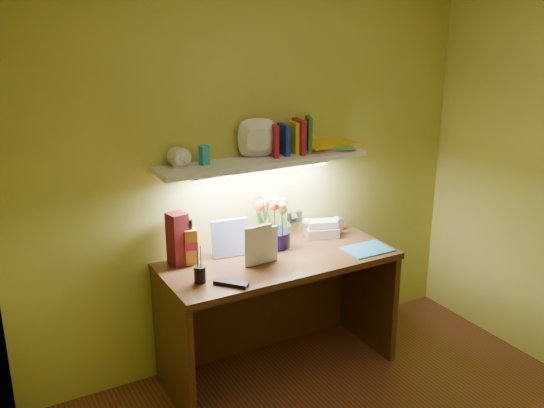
# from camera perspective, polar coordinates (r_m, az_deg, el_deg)

# --- Properties ---
(desk) EXTENTS (1.40, 0.60, 0.75)m
(desk) POSITION_cam_1_polar(r_m,az_deg,el_deg) (3.75, 0.64, -10.38)
(desk) COLOR #3C2210
(desk) RESTS_ON ground
(flower_bouquet) EXTENTS (0.23, 0.23, 0.35)m
(flower_bouquet) POSITION_cam_1_polar(r_m,az_deg,el_deg) (3.70, 0.22, -1.44)
(flower_bouquet) COLOR #0A0833
(flower_bouquet) RESTS_ON desk
(telephone) EXTENTS (0.25, 0.22, 0.12)m
(telephone) POSITION_cam_1_polar(r_m,az_deg,el_deg) (3.92, 4.67, -2.13)
(telephone) COLOR silver
(telephone) RESTS_ON desk
(desk_clock) EXTENTS (0.08, 0.04, 0.08)m
(desk_clock) POSITION_cam_1_polar(r_m,az_deg,el_deg) (4.04, 6.16, -1.91)
(desk_clock) COLOR silver
(desk_clock) RESTS_ON desk
(whisky_bottle) EXTENTS (0.09, 0.09, 0.27)m
(whisky_bottle) POSITION_cam_1_polar(r_m,az_deg,el_deg) (3.49, -7.64, -3.53)
(whisky_bottle) COLOR #AE7022
(whisky_bottle) RESTS_ON desk
(whisky_box) EXTENTS (0.12, 0.12, 0.31)m
(whisky_box) POSITION_cam_1_polar(r_m,az_deg,el_deg) (3.49, -8.87, -3.26)
(whisky_box) COLOR #550E16
(whisky_box) RESTS_ON desk
(pen_cup) EXTENTS (0.07, 0.07, 0.16)m
(pen_cup) POSITION_cam_1_polar(r_m,az_deg,el_deg) (3.27, -6.82, -6.07)
(pen_cup) COLOR black
(pen_cup) RESTS_ON desk
(art_card) EXTENTS (0.23, 0.07, 0.22)m
(art_card) POSITION_cam_1_polar(r_m,az_deg,el_deg) (3.59, -3.96, -3.18)
(art_card) COLOR silver
(art_card) RESTS_ON desk
(tv_remote) EXTENTS (0.16, 0.18, 0.02)m
(tv_remote) POSITION_cam_1_polar(r_m,az_deg,el_deg) (3.25, -3.87, -7.46)
(tv_remote) COLOR black
(tv_remote) RESTS_ON desk
(blue_folder) EXTENTS (0.28, 0.20, 0.01)m
(blue_folder) POSITION_cam_1_polar(r_m,az_deg,el_deg) (3.74, 8.95, -4.22)
(blue_folder) COLOR #2589BF
(blue_folder) RESTS_ON desk
(desk_book_a) EXTENTS (0.18, 0.03, 0.24)m
(desk_book_a) POSITION_cam_1_polar(r_m,az_deg,el_deg) (3.41, -2.59, -4.18)
(desk_book_a) COLOR beige
(desk_book_a) RESTS_ON desk
(desk_book_b) EXTENTS (0.16, 0.06, 0.22)m
(desk_book_b) POSITION_cam_1_polar(r_m,az_deg,el_deg) (3.48, -2.00, -3.91)
(desk_book_b) COLOR silver
(desk_book_b) RESTS_ON desk
(wall_shelf) EXTENTS (1.30, 0.37, 0.25)m
(wall_shelf) POSITION_cam_1_polar(r_m,az_deg,el_deg) (3.57, -0.29, 4.75)
(wall_shelf) COLOR silver
(wall_shelf) RESTS_ON ground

